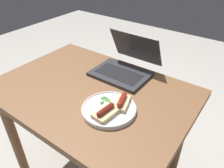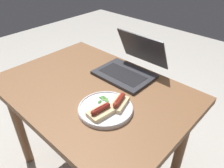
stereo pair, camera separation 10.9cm
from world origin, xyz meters
name	(u,v)px [view 2 (the right image)]	position (x,y,z in m)	size (l,w,h in m)	color
desk	(93,104)	(0.00, 0.00, 0.61)	(1.04, 0.73, 0.72)	brown
laptop	(129,67)	(0.05, 0.26, 0.76)	(0.32, 0.33, 0.22)	#2D2D33
plate	(106,109)	(0.18, -0.08, 0.73)	(0.25, 0.25, 0.02)	silver
sausage_toast_left	(101,111)	(0.20, -0.13, 0.75)	(0.08, 0.12, 0.05)	#D6B784
sausage_toast_middle	(119,102)	(0.21, -0.03, 0.75)	(0.09, 0.13, 0.05)	#D6B784
salad_pile	(104,99)	(0.13, -0.05, 0.74)	(0.06, 0.06, 0.01)	#4C8E3D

